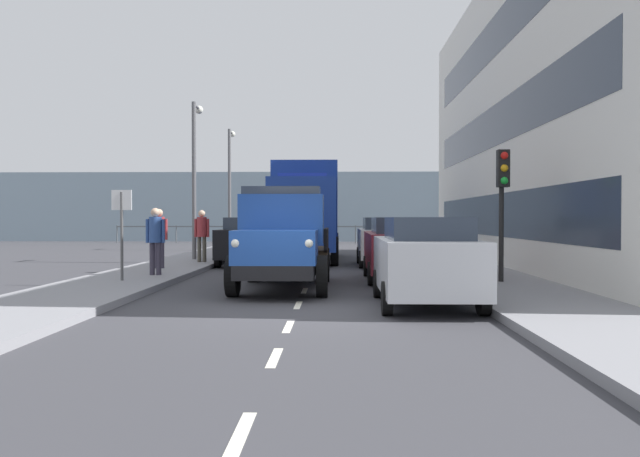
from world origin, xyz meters
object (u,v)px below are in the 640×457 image
object	(u,v)px
lorry_cargo_blue	(306,209)
pedestrian_by_lamp	(155,235)
car_red_oppositeside_1	(264,236)
car_maroon_kerbside_1	(400,248)
car_white_kerbside_2	(385,241)
truck_vintage_blue	(282,240)
lamp_post_far	(230,177)
lamp_post_promenade	(195,165)
street_sign	(122,219)
car_silver_kerbside_near	(426,260)
pedestrian_near_railing	(159,233)
car_black_oppositeside_0	(247,240)
traffic_light_near	(503,186)
pedestrian_couple_a	(202,231)

from	to	relation	value
lorry_cargo_blue	pedestrian_by_lamp	xyz separation A→B (m)	(3.72, 8.37, -0.84)
pedestrian_by_lamp	car_red_oppositeside_1	bearing A→B (deg)	-98.79
car_maroon_kerbside_1	car_white_kerbside_2	distance (m)	5.43
pedestrian_by_lamp	car_white_kerbside_2	bearing A→B (deg)	-140.31
truck_vintage_blue	lamp_post_far	bearing A→B (deg)	-76.69
lamp_post_promenade	street_sign	world-z (taller)	lamp_post_promenade
lamp_post_promenade	lamp_post_far	size ratio (longest dim) A/B	0.96
car_maroon_kerbside_1	car_red_oppositeside_1	bearing A→B (deg)	-65.72
car_silver_kerbside_near	street_sign	size ratio (longest dim) A/B	1.78
pedestrian_near_railing	car_white_kerbside_2	bearing A→B (deg)	-155.89
car_silver_kerbside_near	car_maroon_kerbside_1	distance (m)	4.95
lorry_cargo_blue	car_black_oppositeside_0	size ratio (longest dim) A/B	2.09
car_maroon_kerbside_1	lamp_post_promenade	size ratio (longest dim) A/B	0.69
lamp_post_promenade	street_sign	distance (m)	8.55
car_red_oppositeside_1	pedestrian_near_railing	xyz separation A→B (m)	(2.26, 8.77, 0.34)
car_silver_kerbside_near	car_maroon_kerbside_1	bearing A→B (deg)	-90.00
car_black_oppositeside_0	lamp_post_promenade	size ratio (longest dim) A/B	0.66
car_red_oppositeside_1	traffic_light_near	bearing A→B (deg)	119.66
car_maroon_kerbside_1	pedestrian_couple_a	size ratio (longest dim) A/B	2.24
car_silver_kerbside_near	pedestrian_couple_a	bearing A→B (deg)	-56.98
truck_vintage_blue	pedestrian_couple_a	bearing A→B (deg)	-64.62
car_white_kerbside_2	lamp_post_promenade	bearing A→B (deg)	-10.04
truck_vintage_blue	pedestrian_near_railing	world-z (taller)	truck_vintage_blue
traffic_light_near	lamp_post_far	world-z (taller)	lamp_post_far
car_black_oppositeside_0	pedestrian_couple_a	bearing A→B (deg)	20.49
pedestrian_couple_a	traffic_light_near	xyz separation A→B (m)	(-8.78, 6.77, 1.24)
car_silver_kerbside_near	pedestrian_near_railing	bearing A→B (deg)	-44.80
car_maroon_kerbside_1	lamp_post_promenade	bearing A→B (deg)	-43.33
car_maroon_kerbside_1	lamp_post_promenade	distance (m)	10.14
car_white_kerbside_2	pedestrian_couple_a	xyz separation A→B (m)	(6.48, 0.41, 0.34)
car_black_oppositeside_0	pedestrian_near_railing	world-z (taller)	pedestrian_near_railing
truck_vintage_blue	pedestrian_by_lamp	bearing A→B (deg)	-31.15
traffic_light_near	pedestrian_by_lamp	bearing A→B (deg)	-10.49
truck_vintage_blue	lamp_post_promenade	distance (m)	10.20
pedestrian_by_lamp	street_sign	distance (m)	1.64
lorry_cargo_blue	pedestrian_near_railing	size ratio (longest dim) A/B	4.48
lorry_cargo_blue	car_silver_kerbside_near	xyz separation A→B (m)	(-2.94, 13.23, -1.18)
street_sign	pedestrian_near_railing	bearing A→B (deg)	-87.83
lorry_cargo_blue	lamp_post_promenade	xyz separation A→B (m)	(4.14, 1.59, 1.64)
truck_vintage_blue	lorry_cargo_blue	distance (m)	10.62
car_red_oppositeside_1	lamp_post_far	world-z (taller)	lamp_post_far
lorry_cargo_blue	car_black_oppositeside_0	xyz separation A→B (m)	(2.00, 2.69, -1.18)
truck_vintage_blue	car_white_kerbside_2	bearing A→B (deg)	-111.20
lorry_cargo_blue	pedestrian_by_lamp	world-z (taller)	lorry_cargo_blue
lorry_cargo_blue	pedestrian_couple_a	bearing A→B (deg)	42.66
car_silver_kerbside_near	car_maroon_kerbside_1	world-z (taller)	same
car_black_oppositeside_0	car_white_kerbside_2	bearing A→B (deg)	178.19
truck_vintage_blue	car_black_oppositeside_0	size ratio (longest dim) A/B	1.44
car_red_oppositeside_1	street_sign	bearing A→B (deg)	80.47
car_red_oppositeside_1	car_white_kerbside_2	bearing A→B (deg)	131.78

